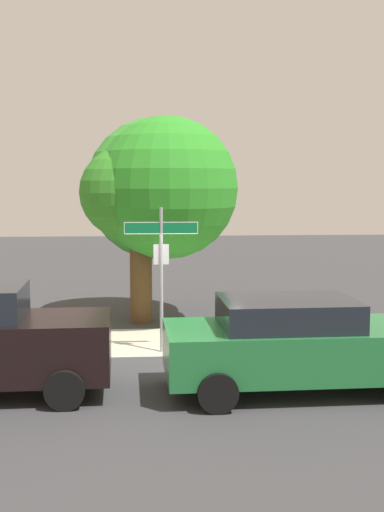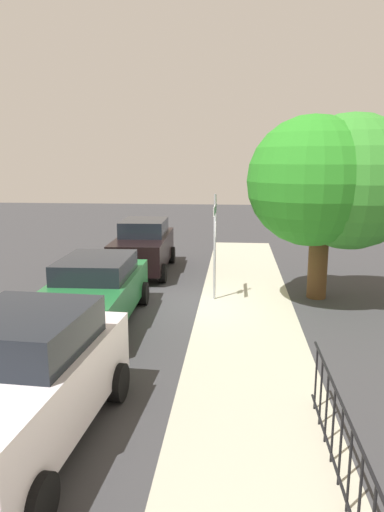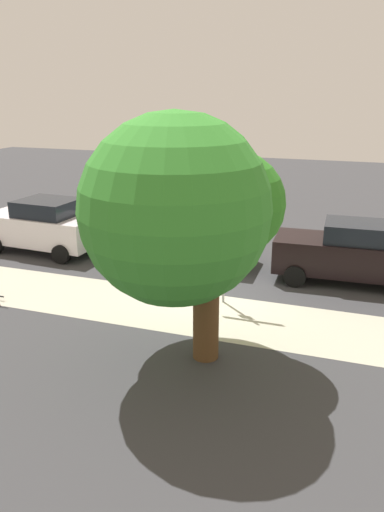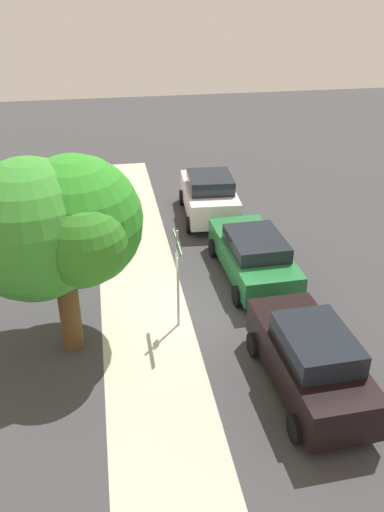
% 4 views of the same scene
% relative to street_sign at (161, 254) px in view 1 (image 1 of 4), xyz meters
% --- Properties ---
extents(ground_plane, '(60.00, 60.00, 0.00)m').
position_rel_street_sign_xyz_m(ground_plane, '(0.53, -0.40, -2.07)').
color(ground_plane, '#38383A').
extents(sidewalk_strip, '(24.00, 2.60, 0.00)m').
position_rel_street_sign_xyz_m(sidewalk_strip, '(2.53, 0.90, -2.07)').
color(sidewalk_strip, '#B3AF99').
rests_on(sidewalk_strip, ground_plane).
extents(street_sign, '(1.53, 0.07, 3.03)m').
position_rel_street_sign_xyz_m(street_sign, '(0.00, 0.00, 0.00)').
color(street_sign, '#9EA0A5').
rests_on(street_sign, ground_plane).
extents(shade_tree, '(3.85, 4.61, 5.20)m').
position_rel_street_sign_xyz_m(shade_tree, '(-0.01, 3.07, 1.29)').
color(shade_tree, brown).
rests_on(shade_tree, ground_plane).
extents(car_green, '(4.74, 2.21, 1.60)m').
position_rel_street_sign_xyz_m(car_green, '(2.29, -2.83, -1.24)').
color(car_green, '#1F6A33').
rests_on(car_green, ground_plane).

